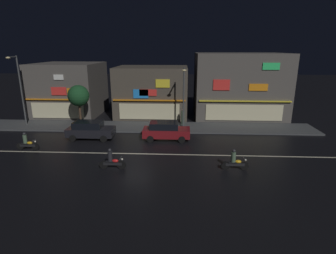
# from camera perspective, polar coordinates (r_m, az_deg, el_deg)

# --- Properties ---
(ground_plane) EXTENTS (140.00, 140.00, 0.00)m
(ground_plane) POSITION_cam_1_polar(r_m,az_deg,el_deg) (22.07, -6.80, -5.62)
(ground_plane) COLOR black
(lane_divider_stripe) EXTENTS (33.50, 0.16, 0.01)m
(lane_divider_stripe) POSITION_cam_1_polar(r_m,az_deg,el_deg) (22.06, -6.80, -5.60)
(lane_divider_stripe) COLOR beige
(lane_divider_stripe) RESTS_ON ground
(sidewalk_far) EXTENTS (35.26, 3.97, 0.14)m
(sidewalk_far) POSITION_cam_1_polar(r_m,az_deg,el_deg) (29.11, -4.37, 0.03)
(sidewalk_far) COLOR #424447
(sidewalk_far) RESTS_ON ground
(storefront_left_block) EXTENTS (10.58, 8.31, 7.63)m
(storefront_left_block) POSITION_cam_1_polar(r_m,az_deg,el_deg) (34.77, 14.58, 8.52)
(storefront_left_block) COLOR #56514C
(storefront_left_block) RESTS_ON ground
(storefront_center_block) EXTENTS (7.61, 8.23, 6.42)m
(storefront_center_block) POSITION_cam_1_polar(r_m,az_deg,el_deg) (36.95, -19.91, 7.56)
(storefront_center_block) COLOR #56514C
(storefront_center_block) RESTS_ON ground
(storefront_right_block) EXTENTS (8.53, 6.74, 6.06)m
(storefront_right_block) POSITION_cam_1_polar(r_m,az_deg,el_deg) (33.60, -3.35, 7.40)
(storefront_right_block) COLOR #4C443A
(storefront_right_block) RESTS_ON ground
(streetlamp_west) EXTENTS (0.44, 1.64, 7.32)m
(streetlamp_west) POSITION_cam_1_polar(r_m,az_deg,el_deg) (32.63, -28.81, 7.69)
(streetlamp_west) COLOR #47494C
(streetlamp_west) RESTS_ON sidewalk_far
(streetlamp_mid) EXTENTS (0.44, 1.64, 6.19)m
(streetlamp_mid) POSITION_cam_1_polar(r_m,az_deg,el_deg) (27.81, 3.32, 7.27)
(streetlamp_mid) COLOR #47494C
(streetlamp_mid) RESTS_ON sidewalk_far
(pedestrian_on_sidewalk) EXTENTS (0.36, 0.36, 1.72)m
(pedestrian_on_sidewalk) POSITION_cam_1_polar(r_m,az_deg,el_deg) (29.60, 3.13, 2.06)
(pedestrian_on_sidewalk) COLOR #4C664C
(pedestrian_on_sidewalk) RESTS_ON sidewalk_far
(street_tree) EXTENTS (2.20, 2.20, 4.40)m
(street_tree) POSITION_cam_1_polar(r_m,az_deg,el_deg) (29.79, -18.32, 6.24)
(street_tree) COLOR #473323
(street_tree) RESTS_ON sidewalk_far
(parked_car_near_kerb) EXTENTS (4.30, 1.98, 1.67)m
(parked_car_near_kerb) POSITION_cam_1_polar(r_m,az_deg,el_deg) (24.98, -0.46, -0.76)
(parked_car_near_kerb) COLOR maroon
(parked_car_near_kerb) RESTS_ON ground
(parked_car_trailing) EXTENTS (4.30, 1.98, 1.67)m
(parked_car_trailing) POSITION_cam_1_polar(r_m,az_deg,el_deg) (26.24, -16.06, -0.58)
(parked_car_trailing) COLOR black
(parked_car_trailing) RESTS_ON ground
(motorcycle_lead) EXTENTS (1.90, 0.60, 1.52)m
(motorcycle_lead) POSITION_cam_1_polar(r_m,az_deg,el_deg) (19.48, 13.83, -7.03)
(motorcycle_lead) COLOR black
(motorcycle_lead) RESTS_ON ground
(motorcycle_following) EXTENTS (1.90, 0.60, 1.52)m
(motorcycle_following) POSITION_cam_1_polar(r_m,az_deg,el_deg) (25.40, -27.60, -2.95)
(motorcycle_following) COLOR black
(motorcycle_following) RESTS_ON ground
(motorcycle_opposite_lane) EXTENTS (1.90, 0.60, 1.52)m
(motorcycle_opposite_lane) POSITION_cam_1_polar(r_m,az_deg,el_deg) (19.45, -11.77, -6.93)
(motorcycle_opposite_lane) COLOR black
(motorcycle_opposite_lane) RESTS_ON ground
(traffic_cone) EXTENTS (0.36, 0.36, 0.55)m
(traffic_cone) POSITION_cam_1_polar(r_m,az_deg,el_deg) (28.02, -20.11, -1.15)
(traffic_cone) COLOR orange
(traffic_cone) RESTS_ON ground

